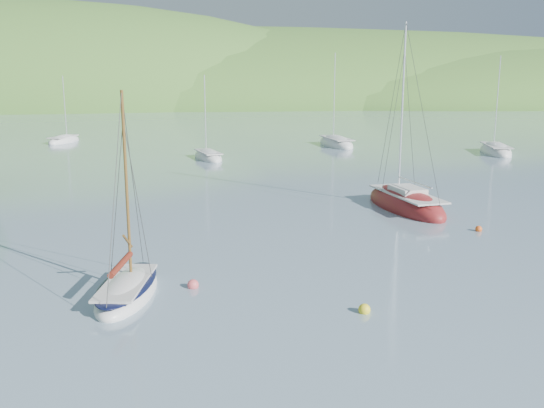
{
  "coord_description": "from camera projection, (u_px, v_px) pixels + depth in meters",
  "views": [
    {
      "loc": [
        -1.09,
        -20.65,
        8.58
      ],
      "look_at": [
        1.78,
        8.0,
        2.32
      ],
      "focal_mm": 40.0,
      "sensor_mm": 36.0,
      "label": 1
    }
  ],
  "objects": [
    {
      "name": "mooring_buoys",
      "position": [
        327.0,
        277.0,
        25.62
      ],
      "size": [
        15.9,
        11.17,
        0.47
      ],
      "color": "yellow",
      "rests_on": "ground"
    },
    {
      "name": "sloop_red",
      "position": [
        405.0,
        205.0,
        38.98
      ],
      "size": [
        4.42,
        8.96,
        12.68
      ],
      "rotation": [
        0.0,
        0.0,
        0.18
      ],
      "color": "maroon",
      "rests_on": "ground"
    },
    {
      "name": "distant_sloop_a",
      "position": [
        208.0,
        157.0,
        61.38
      ],
      "size": [
        3.87,
        6.74,
        9.09
      ],
      "rotation": [
        0.0,
        0.0,
        0.27
      ],
      "color": "silver",
      "rests_on": "ground"
    },
    {
      "name": "ground",
      "position": [
        245.0,
        314.0,
        22.01
      ],
      "size": [
        700.0,
        700.0,
        0.0
      ],
      "primitive_type": "plane",
      "color": "slate",
      "rests_on": "ground"
    },
    {
      "name": "distant_sloop_b",
      "position": [
        336.0,
        144.0,
        72.3
      ],
      "size": [
        4.1,
        8.62,
        11.81
      ],
      "rotation": [
        0.0,
        0.0,
        0.15
      ],
      "color": "silver",
      "rests_on": "ground"
    },
    {
      "name": "distant_sloop_c",
      "position": [
        64.0,
        141.0,
        75.95
      ],
      "size": [
        3.97,
        6.62,
        8.92
      ],
      "rotation": [
        0.0,
        0.0,
        -0.3
      ],
      "color": "silver",
      "rests_on": "ground"
    },
    {
      "name": "distant_sloop_d",
      "position": [
        495.0,
        152.0,
        65.53
      ],
      "size": [
        4.36,
        8.3,
        11.27
      ],
      "rotation": [
        0.0,
        0.0,
        -0.21
      ],
      "color": "silver",
      "rests_on": "ground"
    },
    {
      "name": "shoreline_hills",
      "position": [
        183.0,
        101.0,
        188.7
      ],
      "size": [
        690.0,
        135.0,
        56.0
      ],
      "color": "#3E712B",
      "rests_on": "ground"
    },
    {
      "name": "daysailer_white",
      "position": [
        127.0,
        291.0,
        23.76
      ],
      "size": [
        2.75,
        5.76,
        8.52
      ],
      "rotation": [
        0.0,
        0.0,
        -0.13
      ],
      "color": "silver",
      "rests_on": "ground"
    }
  ]
}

